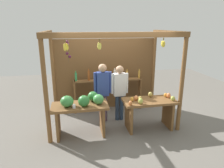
# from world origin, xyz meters

# --- Properties ---
(ground_plane) EXTENTS (12.00, 12.00, 0.00)m
(ground_plane) POSITION_xyz_m (0.00, 0.00, 0.00)
(ground_plane) COLOR slate
(ground_plane) RESTS_ON ground
(market_stall) EXTENTS (3.28, 1.91, 2.45)m
(market_stall) POSITION_xyz_m (-0.00, 0.43, 1.41)
(market_stall) COLOR brown
(market_stall) RESTS_ON ground
(fruit_counter_left) EXTENTS (1.33, 0.69, 1.04)m
(fruit_counter_left) POSITION_xyz_m (-0.83, -0.68, 0.70)
(fruit_counter_left) COLOR brown
(fruit_counter_left) RESTS_ON ground
(fruit_counter_right) EXTENTS (1.33, 0.64, 0.92)m
(fruit_counter_right) POSITION_xyz_m (0.87, -0.68, 0.59)
(fruit_counter_right) COLOR brown
(fruit_counter_right) RESTS_ON ground
(bottle_shelf_unit) EXTENTS (2.10, 0.22, 1.35)m
(bottle_shelf_unit) POSITION_xyz_m (0.04, 0.67, 0.79)
(bottle_shelf_unit) COLOR brown
(bottle_shelf_unit) RESTS_ON ground
(vendor_man) EXTENTS (0.48, 0.22, 1.62)m
(vendor_man) POSITION_xyz_m (-0.23, -0.05, 0.97)
(vendor_man) COLOR #534051
(vendor_man) RESTS_ON ground
(vendor_woman) EXTENTS (0.48, 0.21, 1.56)m
(vendor_woman) POSITION_xyz_m (0.23, -0.05, 0.93)
(vendor_woman) COLOR #2A3B54
(vendor_woman) RESTS_ON ground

